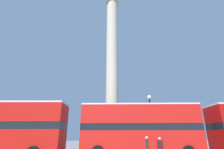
# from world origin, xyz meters

# --- Properties ---
(monument_column) EXTENTS (5.80, 5.80, 22.72)m
(monument_column) POSITION_xyz_m (0.00, 0.00, 6.11)
(monument_column) COLOR #BCB29E
(monument_column) RESTS_ON ground_plane
(bus_b) EXTENTS (10.26, 3.43, 4.35)m
(bus_b) POSITION_xyz_m (2.08, -5.17, 2.40)
(bus_b) COLOR red
(bus_b) RESTS_ON ground_plane
(equestrian_statue) EXTENTS (3.36, 2.79, 5.76)m
(equestrian_statue) POSITION_xyz_m (10.87, 3.03, 1.69)
(equestrian_statue) COLOR #BCB29E
(equestrian_statue) RESTS_ON ground_plane
(street_lamp) EXTENTS (0.41, 0.41, 5.76)m
(street_lamp) POSITION_xyz_m (3.69, -3.25, 3.15)
(street_lamp) COLOR black
(street_lamp) RESTS_ON ground_plane
(pedestrian_near_lamp) EXTENTS (0.30, 0.46, 1.64)m
(pedestrian_near_lamp) POSITION_xyz_m (1.67, -8.84, 0.91)
(pedestrian_near_lamp) COLOR #192347
(pedestrian_near_lamp) RESTS_ON ground_plane
(pedestrian_by_plinth) EXTENTS (0.32, 0.45, 1.59)m
(pedestrian_by_plinth) POSITION_xyz_m (2.52, -8.89, 0.86)
(pedestrian_by_plinth) COLOR #4C473D
(pedestrian_by_plinth) RESTS_ON ground_plane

